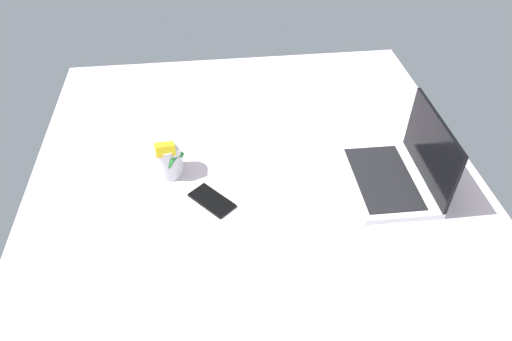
% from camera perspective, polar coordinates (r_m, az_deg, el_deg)
% --- Properties ---
extents(bed_mattress, '(1.80, 1.40, 0.18)m').
position_cam_1_polar(bed_mattress, '(1.42, 0.61, -7.12)').
color(bed_mattress, silver).
rests_on(bed_mattress, ground).
extents(laptop, '(0.33, 0.23, 0.23)m').
position_cam_1_polar(laptop, '(1.47, 17.14, -0.08)').
color(laptop, silver).
rests_on(laptop, bed_mattress).
extents(snack_cup, '(0.10, 0.10, 0.13)m').
position_cam_1_polar(snack_cup, '(1.45, -10.76, 1.51)').
color(snack_cup, silver).
rests_on(snack_cup, bed_mattress).
extents(cell_phone, '(0.15, 0.14, 0.01)m').
position_cam_1_polar(cell_phone, '(1.38, -5.44, -3.67)').
color(cell_phone, black).
rests_on(cell_phone, bed_mattress).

